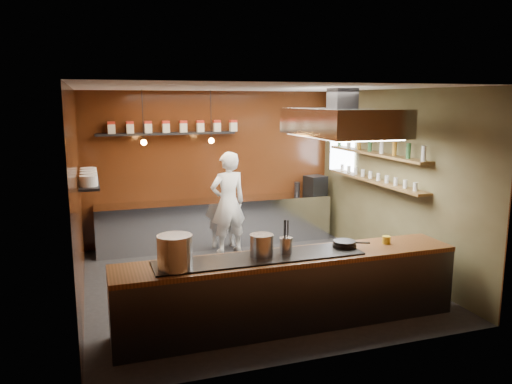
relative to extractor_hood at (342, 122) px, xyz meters
name	(u,v)px	position (x,y,z in m)	size (l,w,h in m)	color
floor	(251,282)	(-1.30, 0.40, -2.51)	(5.00, 5.00, 0.00)	black
back_wall	(212,168)	(-1.30, 2.90, -1.01)	(5.00, 5.00, 0.00)	#321809
left_wall	(77,198)	(-3.80, 0.40, -1.01)	(5.00, 5.00, 0.00)	#321809
right_wall	(392,180)	(1.20, 0.40, -1.01)	(5.00, 5.00, 0.00)	#4D482B
ceiling	(251,88)	(-1.30, 0.40, 0.49)	(5.00, 5.00, 0.00)	silver
window_pane	(342,147)	(1.15, 2.10, -0.61)	(1.00, 1.00, 0.00)	white
prep_counter	(217,222)	(-1.30, 2.57, -2.06)	(4.60, 0.65, 0.90)	silver
pass_counter	(290,290)	(-1.30, -1.20, -2.04)	(4.40, 0.72, 0.94)	#38383D
tin_shelf	(167,134)	(-2.20, 2.76, -0.31)	(2.60, 0.26, 0.04)	black
plate_shelf	(89,183)	(-3.64, 1.40, -0.96)	(0.30, 1.40, 0.04)	black
bottle_shelf_upper	(375,154)	(1.04, 0.70, -0.59)	(0.26, 2.80, 0.04)	brown
bottle_shelf_lower	(374,181)	(1.04, 0.70, -1.06)	(0.26, 2.80, 0.04)	brown
extractor_hood	(342,122)	(0.00, 0.00, 0.00)	(1.20, 2.00, 0.72)	#38383D
pendant_left	(144,139)	(-2.70, 2.10, -0.35)	(0.10, 0.10, 0.95)	black
pendant_right	(211,138)	(-1.50, 2.10, -0.35)	(0.10, 0.10, 0.95)	black
storage_tins	(175,127)	(-2.05, 2.76, -0.17)	(2.43, 0.13, 0.22)	#BFB79E
plate_stacks	(89,177)	(-3.64, 1.40, -0.86)	(0.26, 1.16, 0.16)	silver
bottles	(376,146)	(1.04, 0.70, -0.45)	(0.06, 2.66, 0.24)	silver
wine_glasses	(374,176)	(1.04, 0.70, -0.97)	(0.07, 2.37, 0.13)	silver
stockpot_large	(175,252)	(-2.75, -1.30, -1.37)	(0.40, 0.40, 0.39)	#B7B9BE
stockpot_small	(262,245)	(-1.67, -1.16, -1.43)	(0.29, 0.29, 0.27)	silver
utensil_crock	(286,245)	(-1.35, -1.16, -1.46)	(0.16, 0.16, 0.20)	#BBBEC2
frying_pan	(345,244)	(-0.51, -1.14, -1.53)	(0.46, 0.31, 0.08)	black
butter_jar	(386,240)	(0.12, -1.13, -1.53)	(0.11, 0.11, 0.10)	gold
espresso_machine	(315,185)	(0.80, 2.54, -1.41)	(0.38, 0.36, 0.38)	black
chef	(228,203)	(-1.22, 2.03, -1.56)	(0.69, 0.45, 1.90)	white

